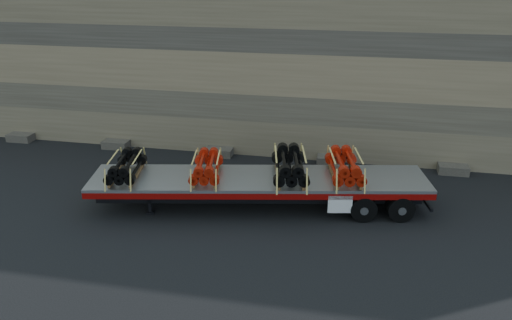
{
  "coord_description": "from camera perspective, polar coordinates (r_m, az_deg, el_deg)",
  "views": [
    {
      "loc": [
        2.79,
        -15.48,
        8.22
      ],
      "look_at": [
        -0.54,
        0.93,
        1.47
      ],
      "focal_mm": 35.0,
      "sensor_mm": 36.0,
      "label": 1
    }
  ],
  "objects": [
    {
      "name": "rock_wall",
      "position": [
        22.66,
        4.21,
        9.87
      ],
      "size": [
        44.0,
        3.0,
        7.0
      ],
      "primitive_type": "cube",
      "color": "#7A6B54",
      "rests_on": "ground"
    },
    {
      "name": "bundle_rear",
      "position": [
        17.49,
        10.12,
        -0.78
      ],
      "size": [
        1.51,
        2.39,
        0.79
      ],
      "primitive_type": null,
      "rotation": [
        0.0,
        0.0,
        0.19
      ],
      "color": "#B11A09",
      "rests_on": "trailer"
    },
    {
      "name": "bundle_midrear",
      "position": [
        17.26,
        3.87,
        -0.69
      ],
      "size": [
        1.61,
        2.55,
        0.84
      ],
      "primitive_type": null,
      "rotation": [
        0.0,
        0.0,
        0.19
      ],
      "color": "black",
      "rests_on": "trailer"
    },
    {
      "name": "trailer",
      "position": [
        17.64,
        0.32,
        -3.69
      ],
      "size": [
        11.91,
        4.45,
        1.17
      ],
      "primitive_type": null,
      "rotation": [
        0.0,
        0.0,
        0.19
      ],
      "color": "#AEB1B6",
      "rests_on": "ground"
    },
    {
      "name": "ground",
      "position": [
        17.75,
        1.13,
        -5.64
      ],
      "size": [
        120.0,
        120.0,
        0.0
      ],
      "primitive_type": "plane",
      "color": "black",
      "rests_on": "ground"
    },
    {
      "name": "bundle_front",
      "position": [
        17.86,
        -14.62,
        -0.79
      ],
      "size": [
        1.39,
        2.2,
        0.72
      ],
      "primitive_type": null,
      "rotation": [
        0.0,
        0.0,
        0.19
      ],
      "color": "black",
      "rests_on": "trailer"
    },
    {
      "name": "bundle_midfront",
      "position": [
        17.35,
        -5.66,
        -0.85
      ],
      "size": [
        1.38,
        2.17,
        0.71
      ],
      "primitive_type": null,
      "rotation": [
        0.0,
        0.0,
        0.19
      ],
      "color": "#B11A09",
      "rests_on": "trailer"
    }
  ]
}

